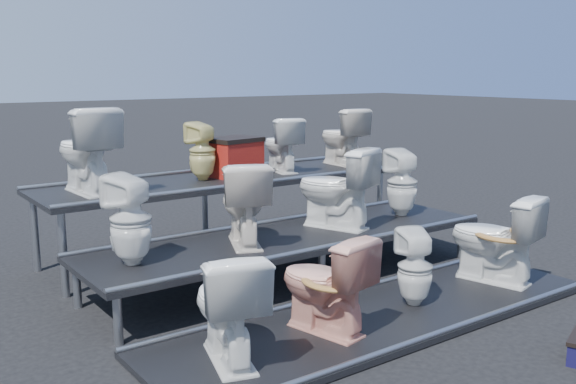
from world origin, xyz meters
TOP-DOWN VIEW (x-y plane):
  - ground at (0.00, 0.00)m, footprint 80.00×80.00m
  - tier_front at (0.00, -1.30)m, footprint 4.20×1.20m
  - tier_mid at (0.00, 0.00)m, footprint 4.20×1.20m
  - tier_back at (0.00, 1.30)m, footprint 4.20×1.20m
  - toilet_0 at (-1.50, -1.30)m, footprint 0.66×0.89m
  - toilet_1 at (-0.64, -1.30)m, footprint 0.59×0.84m
  - toilet_2 at (0.37, -1.30)m, footprint 0.39×0.40m
  - toilet_3 at (1.44, -1.30)m, footprint 0.66×0.92m
  - toilet_4 at (-1.65, 0.00)m, footprint 0.46×0.46m
  - toilet_5 at (-0.55, 0.00)m, footprint 0.71×0.88m
  - toilet_6 at (0.55, 0.00)m, footprint 0.73×0.93m
  - toilet_7 at (1.52, 0.00)m, footprint 0.40×0.40m
  - toilet_8 at (-1.56, 1.30)m, footprint 0.52×0.86m
  - toilet_9 at (-0.27, 1.30)m, footprint 0.36×0.37m
  - toilet_10 at (0.79, 1.30)m, footprint 0.49×0.70m
  - toilet_11 at (1.75, 1.30)m, footprint 0.45×0.74m
  - red_crate at (0.15, 1.34)m, footprint 0.62×0.53m

SIDE VIEW (x-z plane):
  - ground at x=0.00m, z-range 0.00..0.00m
  - tier_front at x=0.00m, z-range 0.00..0.06m
  - tier_mid at x=0.00m, z-range 0.00..0.46m
  - toilet_2 at x=0.37m, z-range 0.06..0.73m
  - tier_back at x=0.00m, z-range 0.00..0.86m
  - toilet_1 at x=-0.64m, z-range 0.06..0.84m
  - toilet_0 at x=-1.50m, z-range 0.06..0.87m
  - toilet_3 at x=1.44m, z-range 0.06..0.91m
  - toilet_7 at x=1.52m, z-range 0.46..1.20m
  - toilet_4 at x=-1.65m, z-range 0.46..1.23m
  - toilet_5 at x=-0.55m, z-range 0.46..1.25m
  - toilet_6 at x=0.55m, z-range 0.46..1.30m
  - red_crate at x=0.15m, z-range 0.86..1.26m
  - toilet_9 at x=-0.27m, z-range 0.86..1.51m
  - toilet_10 at x=0.79m, z-range 0.86..1.51m
  - toilet_11 at x=1.75m, z-range 0.86..1.59m
  - toilet_8 at x=-1.56m, z-range 0.86..1.71m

